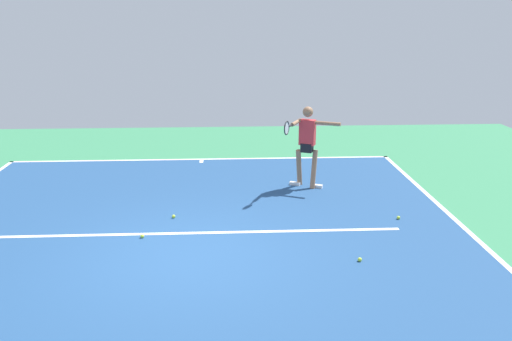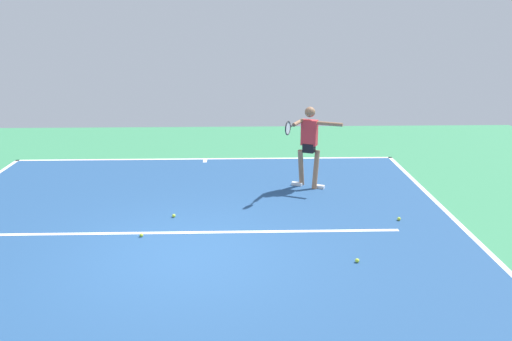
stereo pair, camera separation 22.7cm
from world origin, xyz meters
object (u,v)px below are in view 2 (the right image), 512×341
object	(u,v)px
tennis_ball_by_sideline	(399,219)
tennis_ball_near_player	(357,261)
tennis_player	(309,141)
tennis_ball_near_service_line	(174,216)
tennis_ball_centre_court	(141,235)

from	to	relation	value
tennis_ball_by_sideline	tennis_ball_near_player	bearing A→B (deg)	56.63
tennis_player	tennis_ball_near_player	bearing A→B (deg)	119.58
tennis_ball_near_service_line	tennis_player	bearing A→B (deg)	-147.34
tennis_player	tennis_ball_by_sideline	size ratio (longest dim) A/B	27.53
tennis_player	tennis_ball_centre_court	xyz separation A→B (m)	(3.24, 2.71, -1.02)
tennis_ball_near_service_line	tennis_ball_by_sideline	world-z (taller)	same
tennis_ball_near_player	tennis_ball_by_sideline	distance (m)	2.10
tennis_player	tennis_ball_near_service_line	bearing A→B (deg)	57.63
tennis_ball_near_player	tennis_ball_centre_court	world-z (taller)	same
tennis_ball_centre_court	tennis_ball_by_sideline	size ratio (longest dim) A/B	1.00
tennis_player	tennis_ball_by_sideline	bearing A→B (deg)	150.22
tennis_ball_near_player	tennis_ball_by_sideline	bearing A→B (deg)	-123.37
tennis_player	tennis_ball_centre_court	distance (m)	4.34
tennis_player	tennis_ball_centre_court	bearing A→B (deg)	64.92
tennis_ball_near_player	tennis_ball_centre_court	size ratio (longest dim) A/B	1.00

